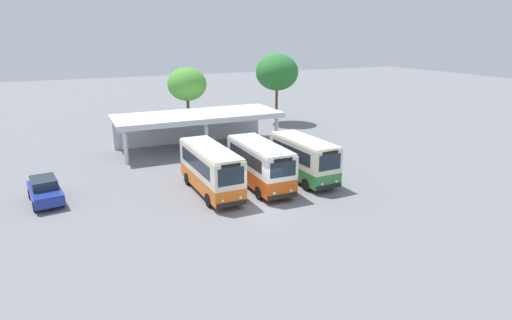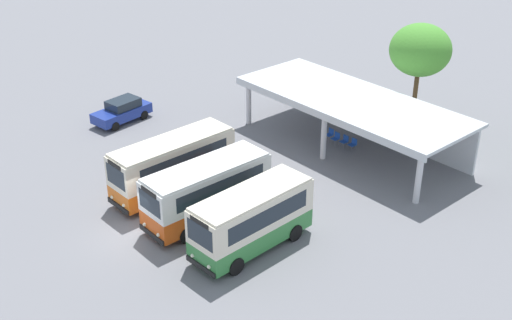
% 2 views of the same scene
% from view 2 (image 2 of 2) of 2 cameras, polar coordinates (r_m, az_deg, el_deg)
% --- Properties ---
extents(ground_plane, '(180.00, 180.00, 0.00)m').
position_cam_2_polar(ground_plane, '(34.89, -10.62, -6.36)').
color(ground_plane, slate).
extents(city_bus_nearest_orange, '(2.35, 7.57, 3.26)m').
position_cam_2_polar(city_bus_nearest_orange, '(37.50, -7.21, -0.30)').
color(city_bus_nearest_orange, black).
rests_on(city_bus_nearest_orange, ground).
extents(city_bus_second_in_row, '(2.41, 7.19, 3.22)m').
position_cam_2_polar(city_bus_second_in_row, '(34.76, -4.27, -2.59)').
color(city_bus_second_in_row, black).
rests_on(city_bus_second_in_row, ground).
extents(city_bus_middle_cream, '(2.51, 6.72, 3.21)m').
position_cam_2_polar(city_bus_middle_cream, '(32.36, -0.39, -5.02)').
color(city_bus_middle_cream, black).
rests_on(city_bus_middle_cream, ground).
extents(parked_car_flank, '(2.33, 4.39, 1.62)m').
position_cam_2_polar(parked_car_flank, '(47.42, -11.51, 4.21)').
color(parked_car_flank, black).
rests_on(parked_car_flank, ground).
extents(terminal_canopy, '(15.61, 6.05, 3.40)m').
position_cam_2_polar(terminal_canopy, '(42.97, 8.88, 4.63)').
color(terminal_canopy, silver).
rests_on(terminal_canopy, ground).
extents(waiting_chair_end_by_column, '(0.46, 0.46, 0.86)m').
position_cam_2_polar(waiting_chair_end_by_column, '(44.01, 6.42, 2.29)').
color(waiting_chair_end_by_column, slate).
rests_on(waiting_chair_end_by_column, ground).
extents(waiting_chair_second_from_end, '(0.46, 0.46, 0.86)m').
position_cam_2_polar(waiting_chair_second_from_end, '(43.52, 6.94, 1.95)').
color(waiting_chair_second_from_end, slate).
rests_on(waiting_chair_second_from_end, ground).
extents(waiting_chair_middle_seat, '(0.46, 0.46, 0.86)m').
position_cam_2_polar(waiting_chair_middle_seat, '(43.20, 7.68, 1.70)').
color(waiting_chair_middle_seat, slate).
rests_on(waiting_chair_middle_seat, ground).
extents(waiting_chair_fourth_seat, '(0.46, 0.46, 0.86)m').
position_cam_2_polar(waiting_chair_fourth_seat, '(42.85, 8.40, 1.42)').
color(waiting_chair_fourth_seat, slate).
rests_on(waiting_chair_fourth_seat, ground).
extents(roadside_tree_behind_canopy, '(4.10, 4.10, 7.26)m').
position_cam_2_polar(roadside_tree_behind_canopy, '(45.43, 14.03, 9.20)').
color(roadside_tree_behind_canopy, brown).
rests_on(roadside_tree_behind_canopy, ground).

